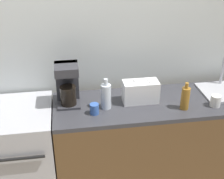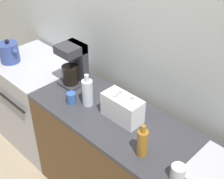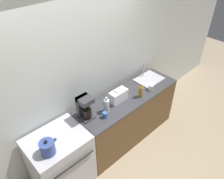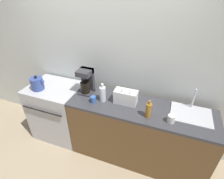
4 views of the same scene
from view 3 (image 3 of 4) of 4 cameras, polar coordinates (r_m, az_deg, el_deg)
The scene contains 12 objects.
ground_plane at distance 3.77m, azimuth -0.30°, elevation -19.37°, with size 12.00×12.00×0.00m, color tan.
wall_back at distance 3.21m, azimuth -8.72°, elevation 1.60°, with size 8.00×0.05×2.60m.
stove at distance 3.32m, azimuth -13.25°, elevation -17.61°, with size 0.78×0.67×0.94m.
counter_block at distance 3.85m, azimuth 4.05°, elevation -7.04°, with size 1.88×0.58×0.94m.
kettle at distance 2.78m, azimuth -16.48°, elevation -14.34°, with size 0.23×0.18×0.22m.
toaster at distance 3.37m, azimuth 1.69°, elevation -1.65°, with size 0.30×0.15×0.18m.
coffee_maker at distance 3.06m, azimuth -7.15°, elevation -4.57°, with size 0.19×0.20×0.35m.
sink_tray at distance 3.95m, azimuth 9.57°, elevation 2.84°, with size 0.47×0.37×0.28m.
bottle_amber at distance 3.47m, azimuth 7.48°, elevation -0.56°, with size 0.07×0.07×0.23m.
bottle_clear at distance 3.17m, azimuth -1.42°, elevation -4.21°, with size 0.08×0.08×0.26m.
cup_blue at distance 3.12m, azimuth -1.86°, elevation -6.64°, with size 0.07×0.07×0.09m.
cup_white at distance 3.68m, azimuth 10.13°, elevation 0.56°, with size 0.08×0.08×0.10m.
Camera 3 is at (-1.42, -1.54, 3.13)m, focal length 35.00 mm.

